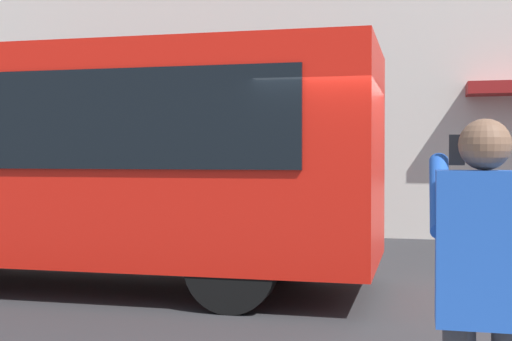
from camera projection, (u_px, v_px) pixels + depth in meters
name	position (u px, v px, depth m)	size (l,w,h in m)	color
ground_plane	(380.00, 303.00, 7.90)	(60.00, 60.00, 0.00)	#2B2B2D
red_bus	(35.00, 157.00, 9.16)	(9.05, 2.54, 3.08)	red
pedestrian_photographer	(485.00, 285.00, 2.92)	(0.53, 0.52, 1.70)	#2D2D33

